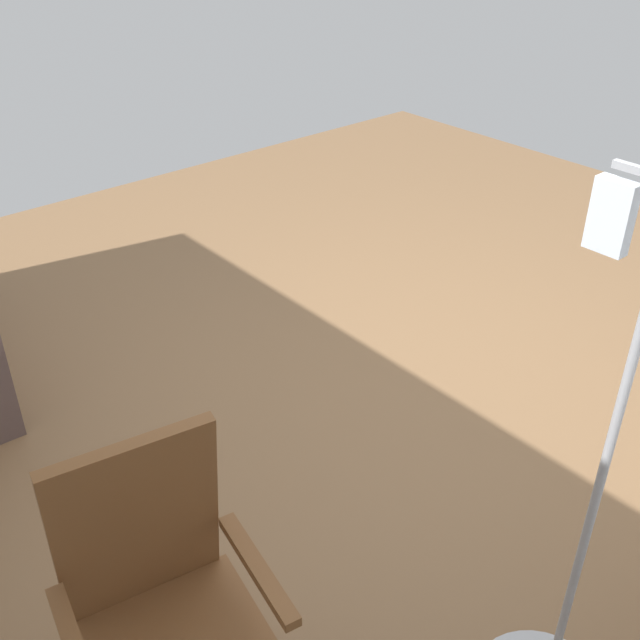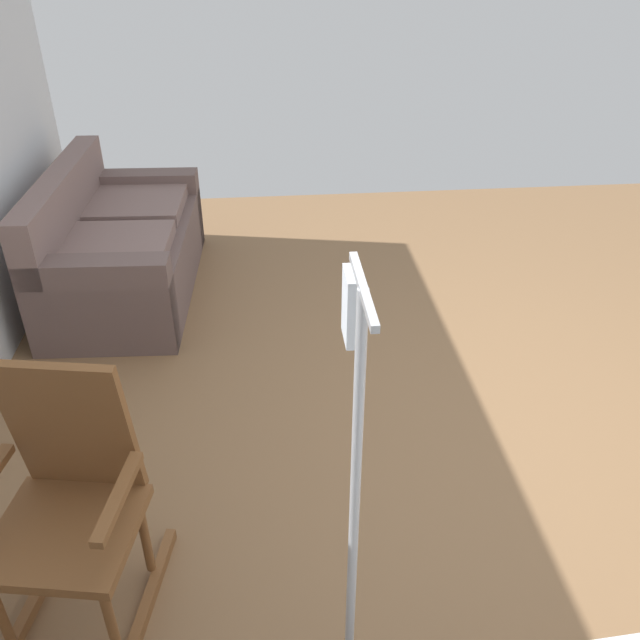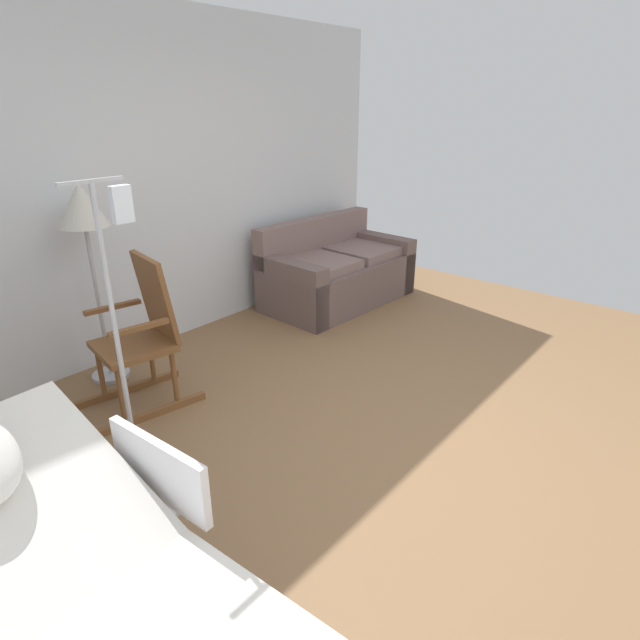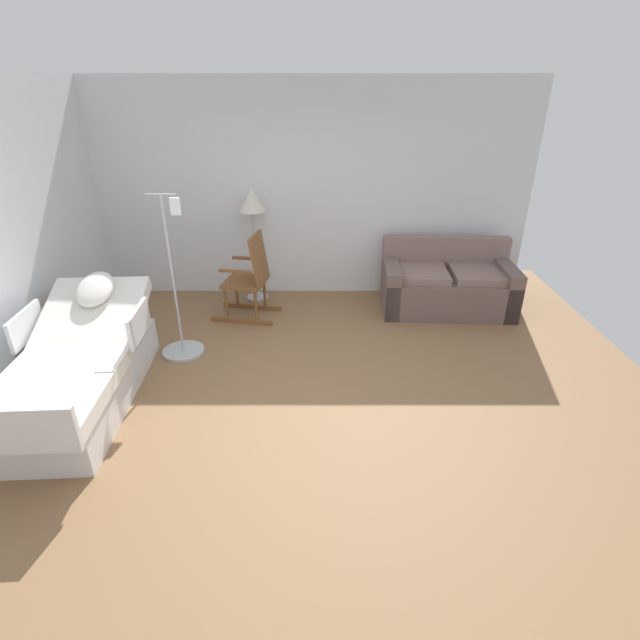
% 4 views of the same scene
% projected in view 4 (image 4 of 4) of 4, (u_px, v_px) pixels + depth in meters
% --- Properties ---
extents(ground_plane, '(6.77, 6.77, 0.00)m').
position_uv_depth(ground_plane, '(306.00, 400.00, 4.35)').
color(ground_plane, olive).
extents(back_wall, '(5.62, 0.10, 2.70)m').
position_uv_depth(back_wall, '(309.00, 192.00, 6.09)').
color(back_wall, silver).
rests_on(back_wall, ground).
extents(hospital_bed, '(1.09, 2.15, 0.96)m').
position_uv_depth(hospital_bed, '(76.00, 374.00, 4.21)').
color(hospital_bed, silver).
rests_on(hospital_bed, ground).
extents(couch, '(1.64, 0.92, 0.85)m').
position_uv_depth(couch, '(446.00, 286.00, 6.02)').
color(couch, '#68534F').
rests_on(couch, ground).
extents(rocking_chair, '(0.83, 0.60, 1.05)m').
position_uv_depth(rocking_chair, '(249.00, 278.00, 5.71)').
color(rocking_chair, brown).
rests_on(rocking_chair, ground).
extents(floor_lamp, '(0.34, 0.34, 1.48)m').
position_uv_depth(floor_lamp, '(251.00, 207.00, 5.87)').
color(floor_lamp, '#B2B5BA').
rests_on(floor_lamp, ground).
extents(iv_pole, '(0.44, 0.44, 1.69)m').
position_uv_depth(iv_pole, '(181.00, 332.00, 5.02)').
color(iv_pole, '#B2B5BA').
rests_on(iv_pole, ground).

